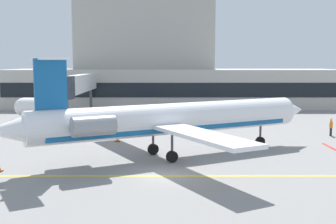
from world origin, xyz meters
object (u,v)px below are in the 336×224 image
at_px(fuel_tank, 39,107).
at_px(marshaller, 329,127).
at_px(regional_jet, 168,119).
at_px(baggage_tug, 230,116).
at_px(pushback_tractor, 130,118).

bearing_deg(fuel_tank, marshaller, -21.17).
xyz_separation_m(fuel_tank, marshaller, (34.42, -13.33, -0.68)).
bearing_deg(marshaller, regional_jet, -148.63).
height_order(baggage_tug, fuel_tank, fuel_tank).
relative_size(baggage_tug, marshaller, 2.18).
distance_m(regional_jet, fuel_tank, 29.44).
bearing_deg(fuel_tank, baggage_tug, -9.86).
bearing_deg(marshaller, fuel_tank, 158.83).
height_order(pushback_tractor, marshaller, pushback_tractor).
relative_size(baggage_tug, fuel_tank, 0.54).
bearing_deg(pushback_tractor, regional_jet, -75.54).
xyz_separation_m(baggage_tug, fuel_tank, (-25.28, 4.39, 0.69)).
bearing_deg(fuel_tank, regional_jet, -53.75).
height_order(regional_jet, baggage_tug, regional_jet).
distance_m(pushback_tractor, marshaller, 22.69).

